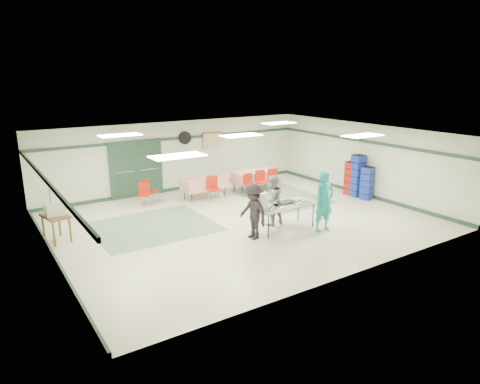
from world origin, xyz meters
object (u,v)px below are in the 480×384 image
crate_stack_blue_a (358,176)px  crate_stack_blue_b (367,183)px  serving_table (285,206)px  chair_c (274,177)px  broom (52,215)px  chair_loose_a (149,189)px  chair_loose_b (144,192)px  office_printer (54,209)px  volunteer_grey (272,200)px  chair_a (261,179)px  chair_d (213,186)px  dining_table_b (205,183)px  printer_table (55,219)px  dining_table_a (254,176)px  crate_stack_red (351,178)px  volunteer_dark (253,211)px  chair_b (249,182)px  volunteer_teal (324,201)px

crate_stack_blue_a → crate_stack_blue_b: bearing=-90.0°
serving_table → crate_stack_blue_b: 4.59m
chair_c → crate_stack_blue_a: bearing=-34.8°
chair_c → broom: broom is taller
chair_loose_a → chair_loose_b: 0.32m
chair_loose_b → chair_c: bearing=17.9°
crate_stack_blue_b → office_printer: (-10.30, 1.89, 0.32)m
volunteer_grey → chair_a: bearing=-123.3°
chair_a → chair_d: 2.10m
dining_table_b → chair_a: 2.22m
chair_c → chair_d: (-2.70, 0.01, 0.03)m
dining_table_b → chair_loose_b: (-2.23, 0.27, -0.08)m
printer_table → chair_loose_b: bearing=17.0°
serving_table → chair_c: chair_c is taller
broom → volunteer_grey: bearing=-27.6°
dining_table_a → crate_stack_blue_a: 3.96m
serving_table → volunteer_grey: (-0.05, 0.54, 0.05)m
serving_table → dining_table_a: (1.83, 4.21, -0.15)m
chair_a → crate_stack_blue_b: crate_stack_blue_b is taller
crate_stack_blue_b → crate_stack_red: bearing=90.0°
crate_stack_blue_b → broom: size_ratio=0.82×
serving_table → chair_a: chair_a is taller
volunteer_dark → dining_table_a: bearing=141.0°
chair_a → chair_d: bearing=-170.5°
dining_table_a → chair_a: size_ratio=1.98×
chair_loose_a → crate_stack_red: (6.86, -3.08, 0.10)m
volunteer_dark → chair_loose_b: (-1.42, 4.55, -0.29)m
volunteer_grey → crate_stack_red: size_ratio=1.21×
chair_loose_b → crate_stack_red: (7.11, -2.88, 0.15)m
chair_d → crate_stack_blue_a: 5.37m
chair_loose_a → crate_stack_red: 7.52m
volunteer_grey → chair_d: bearing=-87.8°
crate_stack_blue_b → printer_table: size_ratio=1.28×
crate_stack_blue_a → broom: size_ratio=1.07×
crate_stack_blue_a → crate_stack_red: (0.00, 0.29, -0.15)m
volunteer_grey → chair_b: size_ratio=1.86×
volunteer_grey → volunteer_dark: bearing=26.1°
chair_b → chair_d: bearing=176.4°
volunteer_teal → volunteer_grey: volunteer_teal is taller
crate_stack_blue_b → chair_d: bearing=149.7°
chair_a → broom: (-7.65, -0.92, 0.22)m
office_printer → chair_c: bearing=2.3°
printer_table → chair_d: bearing=-2.3°
serving_table → chair_b: 3.85m
volunteer_grey → crate_stack_blue_a: crate_stack_blue_a is taller
volunteer_dark → chair_loose_b: volunteer_dark is taller
chair_d → printer_table: 5.55m
printer_table → office_printer: 0.29m
chair_loose_b → office_printer: 3.67m
volunteer_dark → chair_c: volunteer_dark is taller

